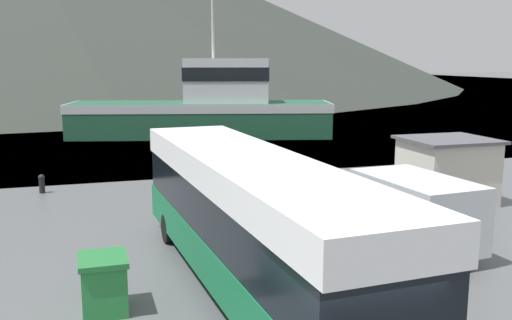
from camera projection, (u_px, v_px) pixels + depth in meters
name	position (u px, v px, depth m)	size (l,w,h in m)	color
water_surface	(97.00, 82.00, 140.62)	(240.00, 240.00, 0.00)	#3D5160
tour_bus	(250.00, 216.00, 13.99)	(3.32, 12.96, 3.41)	#146B3D
delivery_van	(404.00, 209.00, 17.35)	(2.67, 5.74, 2.29)	silver
fishing_boat	(206.00, 108.00, 42.45)	(19.83, 9.31, 11.08)	#1E5138
storage_bin	(104.00, 283.00, 13.02)	(1.08, 1.27, 1.30)	#287F3D
dock_kiosk	(447.00, 170.00, 22.87)	(3.41, 3.06, 2.61)	beige
mooring_bollard	(42.00, 183.00, 24.59)	(0.28, 0.28, 0.82)	black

